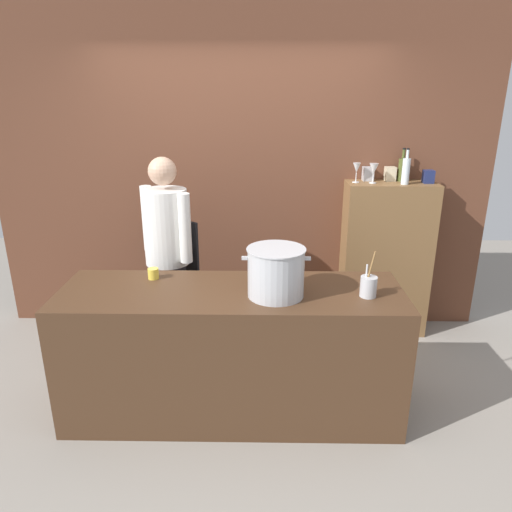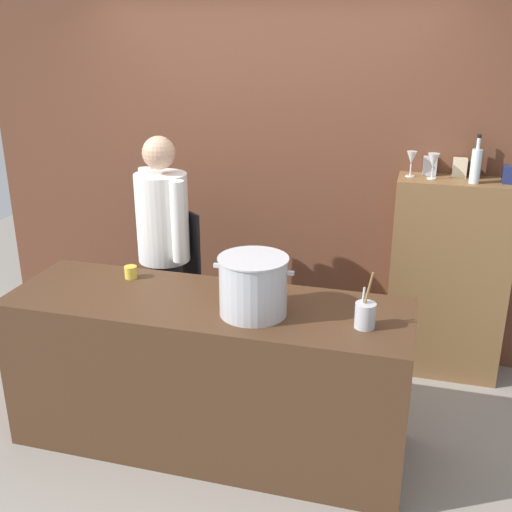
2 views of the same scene
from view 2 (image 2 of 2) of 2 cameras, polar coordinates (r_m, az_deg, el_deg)
The scene contains 15 objects.
ground_plane at distance 3.85m, azimuth -4.19°, elevation -16.43°, with size 8.00×8.00×0.00m, color gray.
brick_back_panel at distance 4.49m, azimuth 1.36°, elevation 10.15°, with size 4.40×0.10×3.00m, color brown.
prep_counter at distance 3.60m, azimuth -4.38°, elevation -10.70°, with size 2.22×0.70×0.90m, color #472D1C.
bar_cabinet at distance 4.39m, azimuth 17.19°, elevation -2.10°, with size 0.76×0.32×1.38m, color brown.
chef at distance 4.13m, azimuth -8.42°, elevation 1.32°, with size 0.45×0.43×1.66m.
stockpot_large at distance 3.18m, azimuth -0.26°, elevation -2.76°, with size 0.42×0.36×0.31m.
utensil_crock at distance 3.12m, azimuth 9.99°, elevation -5.34°, with size 0.10×0.10×0.30m.
butter_jar at distance 3.74m, azimuth -11.43°, elevation -1.46°, with size 0.07×0.07×0.07m, color yellow.
wine_bottle_olive at distance 4.24m, azimuth 19.58°, elevation 8.13°, with size 0.07×0.07×0.28m.
wine_bottle_clear at distance 4.10m, azimuth 19.54°, elevation 7.86°, with size 0.06×0.06×0.29m.
wine_glass_short at distance 4.13m, azimuth 15.97°, elevation 8.36°, with size 0.08×0.08×0.16m.
wine_glass_tall at distance 4.16m, azimuth 14.09°, elevation 8.65°, with size 0.07×0.07×0.16m.
spice_tin_cream at distance 4.26m, azimuth 18.21°, elevation 7.73°, with size 0.09×0.09×0.12m, color beige.
spice_tin_navy at distance 4.19m, azimuth 22.27°, elevation 6.93°, with size 0.08×0.08×0.11m, color navy.
spice_tin_silver at distance 4.26m, azimuth 15.68°, elevation 7.98°, with size 0.09×0.09×0.12m, color #B2B2B7.
Camera 2 is at (1.08, -2.88, 2.32)m, focal length 43.54 mm.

